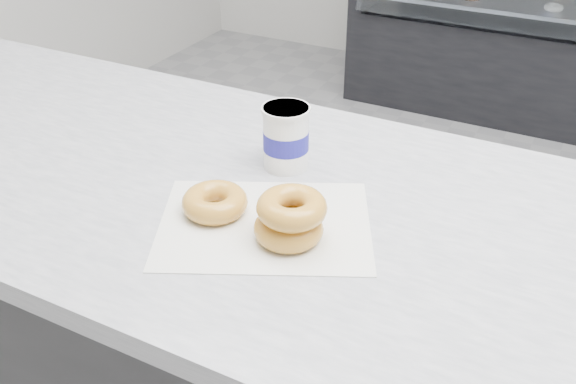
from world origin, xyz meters
name	(u,v)px	position (x,y,z in m)	size (l,w,h in m)	color
wax_paper	(265,224)	(-0.34, -0.68, 0.90)	(0.34, 0.26, 0.00)	silver
donut_single	(215,202)	(-0.43, -0.69, 0.92)	(0.11, 0.11, 0.04)	gold
donut_stack	(290,218)	(-0.29, -0.70, 0.94)	(0.15, 0.15, 0.08)	gold
coffee_cup	(286,137)	(-0.40, -0.49, 0.96)	(0.11, 0.11, 0.12)	white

